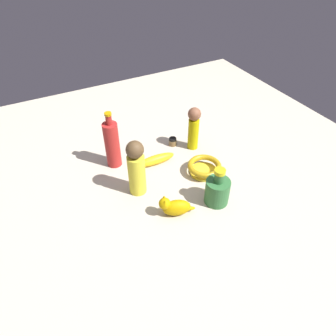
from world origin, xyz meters
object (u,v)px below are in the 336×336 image
object	(u,v)px
banana	(157,159)
bowl	(204,167)
nail_polish_jar	(173,142)
cat_figurine	(174,207)
bottle_tall	(112,144)
person_figure_adult	(136,168)
person_figure_child	(194,127)
bottle_short	(217,190)

from	to	relation	value
banana	bowl	world-z (taller)	bowl
nail_polish_jar	banana	bearing A→B (deg)	34.78
cat_figurine	bottle_tall	size ratio (longest dim) A/B	0.51
bowl	person_figure_adult	xyz separation A→B (m)	(0.30, -0.03, 0.09)
person_figure_child	person_figure_adult	bearing A→B (deg)	23.38
bottle_short	bottle_tall	distance (m)	0.49
nail_polish_jar	bottle_short	bearing A→B (deg)	86.11
banana	person_figure_child	bearing A→B (deg)	8.67
banana	nail_polish_jar	world-z (taller)	banana
bowl	person_figure_adult	bearing A→B (deg)	-5.96
bowl	person_figure_child	xyz separation A→B (m)	(-0.05, -0.18, 0.08)
bowl	person_figure_child	world-z (taller)	person_figure_child
bottle_short	person_figure_child	xyz separation A→B (m)	(-0.10, -0.35, 0.06)
banana	cat_figurine	bearing A→B (deg)	-103.46
banana	nail_polish_jar	xyz separation A→B (m)	(-0.13, -0.09, -0.00)
bottle_tall	bowl	bearing A→B (deg)	143.60
cat_figurine	bottle_short	bearing A→B (deg)	174.43
person_figure_child	banana	bearing A→B (deg)	8.03
person_figure_adult	nail_polish_jar	world-z (taller)	person_figure_adult
bottle_short	bowl	bearing A→B (deg)	-106.98
nail_polish_jar	bottle_tall	distance (m)	0.31
cat_figurine	person_figure_adult	world-z (taller)	person_figure_adult
bottle_tall	cat_figurine	bearing A→B (deg)	103.74
banana	bowl	size ratio (longest dim) A/B	1.22
bottle_short	person_figure_child	bearing A→B (deg)	-106.48
bottle_tall	person_figure_adult	bearing A→B (deg)	96.71
bowl	bottle_tall	bearing A→B (deg)	-36.40
cat_figurine	person_figure_adult	distance (m)	0.21
bowl	person_figure_child	size ratio (longest dim) A/B	0.69
person_figure_adult	person_figure_child	size ratio (longest dim) A/B	1.14
bottle_short	bottle_tall	world-z (taller)	bottle_tall
cat_figurine	person_figure_adult	xyz separation A→B (m)	(0.07, -0.18, 0.08)
banana	nail_polish_jar	bearing A→B (deg)	35.42
banana	nail_polish_jar	distance (m)	0.16
banana	person_figure_adult	size ratio (longest dim) A/B	0.74
nail_polish_jar	cat_figurine	bearing A→B (deg)	62.35
person_figure_child	bottle_short	bearing A→B (deg)	73.52
bottle_tall	bottle_short	bearing A→B (deg)	123.99
bottle_short	person_figure_adult	xyz separation A→B (m)	(0.25, -0.20, 0.06)
banana	cat_figurine	size ratio (longest dim) A/B	1.32
bottle_short	nail_polish_jar	size ratio (longest dim) A/B	4.13
bottle_short	person_figure_child	size ratio (longest dim) A/B	0.76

